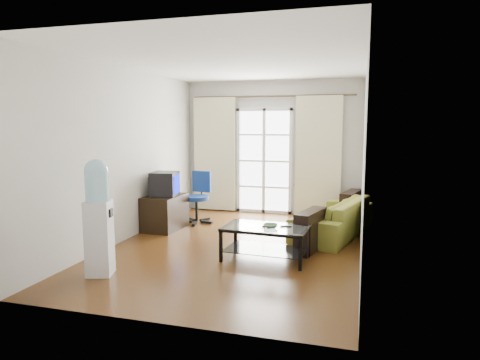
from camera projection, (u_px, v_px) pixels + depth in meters
name	position (u px, v px, depth m)	size (l,w,h in m)	color
floor	(236.00, 246.00, 6.44)	(5.20, 5.20, 0.00)	#543214
ceiling	(236.00, 62.00, 6.08)	(5.20, 5.20, 0.00)	white
wall_back	(272.00, 148.00, 8.74)	(3.60, 0.02, 2.70)	beige
wall_front	(153.00, 178.00, 3.78)	(3.60, 0.02, 2.70)	beige
wall_left	(127.00, 155.00, 6.75)	(0.02, 5.20, 2.70)	beige
wall_right	(364.00, 160.00, 5.77)	(0.02, 5.20, 2.70)	beige
french_door	(264.00, 161.00, 8.76)	(1.16, 0.06, 2.15)	white
curtain_rod	(271.00, 96.00, 8.51)	(0.04, 0.04, 3.30)	#4C3F2D
curtain_left	(215.00, 154.00, 8.97)	(0.90, 0.07, 2.35)	beige
curtain_right	(318.00, 156.00, 8.39)	(0.90, 0.07, 2.35)	beige
radiator	(310.00, 199.00, 8.56)	(0.64, 0.12, 0.64)	gray
sofa	(333.00, 217.00, 7.08)	(1.29, 2.18, 0.60)	brown
coffee_table	(266.00, 238.00, 5.77)	(1.16, 0.71, 0.46)	silver
bowl	(271.00, 226.00, 5.69)	(0.23, 0.23, 0.05)	#328951
book	(264.00, 225.00, 5.81)	(0.18, 0.23, 0.02)	maroon
remote	(286.00, 226.00, 5.74)	(0.15, 0.04, 0.02)	black
tv_stand	(165.00, 212.00, 7.45)	(0.54, 0.81, 0.60)	black
crt_tv	(164.00, 184.00, 7.36)	(0.51, 0.51, 0.42)	black
task_chair	(197.00, 208.00, 7.96)	(0.73, 0.73, 0.95)	black
water_cooler	(98.00, 215.00, 5.13)	(0.36, 0.36, 1.42)	silver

